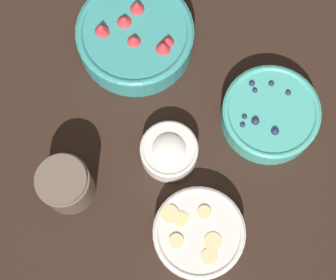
# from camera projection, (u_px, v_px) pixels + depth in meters

# --- Properties ---
(ground_plane) EXTENTS (4.00, 4.00, 0.00)m
(ground_plane) POSITION_uv_depth(u_px,v_px,m) (223.00, 134.00, 1.09)
(ground_plane) COLOR black
(bowl_strawberries) EXTENTS (0.23, 0.23, 0.08)m
(bowl_strawberries) POSITION_uv_depth(u_px,v_px,m) (135.00, 36.00, 1.11)
(bowl_strawberries) COLOR teal
(bowl_strawberries) RESTS_ON ground_plane
(bowl_blueberries) EXTENTS (0.19, 0.19, 0.06)m
(bowl_blueberries) POSITION_uv_depth(u_px,v_px,m) (270.00, 114.00, 1.07)
(bowl_blueberries) COLOR #47AD9E
(bowl_blueberries) RESTS_ON ground_plane
(bowl_bananas) EXTENTS (0.17, 0.17, 0.05)m
(bowl_bananas) POSITION_uv_depth(u_px,v_px,m) (197.00, 233.00, 1.01)
(bowl_bananas) COLOR silver
(bowl_bananas) RESTS_ON ground_plane
(bowl_cream) EXTENTS (0.11, 0.11, 0.06)m
(bowl_cream) POSITION_uv_depth(u_px,v_px,m) (169.00, 151.00, 1.05)
(bowl_cream) COLOR silver
(bowl_cream) RESTS_ON ground_plane
(jar_chocolate) EXTENTS (0.10, 0.10, 0.10)m
(jar_chocolate) POSITION_uv_depth(u_px,v_px,m) (66.00, 185.00, 1.02)
(jar_chocolate) COLOR brown
(jar_chocolate) RESTS_ON ground_plane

